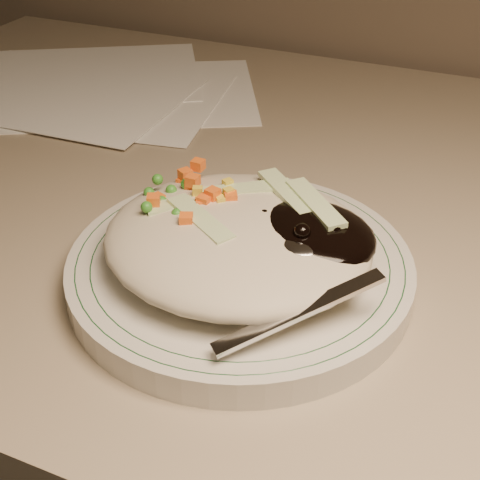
% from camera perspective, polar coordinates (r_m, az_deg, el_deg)
% --- Properties ---
extents(desk, '(1.40, 0.70, 0.74)m').
position_cam_1_polar(desk, '(0.72, 12.86, -11.08)').
color(desk, gray).
rests_on(desk, ground).
extents(plate, '(0.25, 0.25, 0.02)m').
position_cam_1_polar(plate, '(0.49, -0.00, -2.51)').
color(plate, beige).
rests_on(plate, desk).
extents(plate_rim, '(0.24, 0.24, 0.00)m').
position_cam_1_polar(plate_rim, '(0.49, -0.00, -1.56)').
color(plate_rim, '#144723').
rests_on(plate_rim, plate).
extents(meal, '(0.21, 0.19, 0.05)m').
position_cam_1_polar(meal, '(0.47, 0.43, 0.40)').
color(meal, '#C0B79C').
rests_on(meal, plate).
extents(papers, '(0.45, 0.35, 0.00)m').
position_cam_1_polar(papers, '(0.85, -12.73, 12.47)').
color(papers, white).
rests_on(papers, desk).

